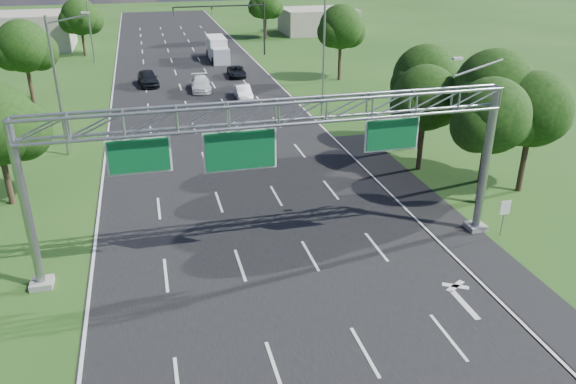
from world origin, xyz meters
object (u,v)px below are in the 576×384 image
object	(u,v)px
box_truck	(218,49)
regulatory_sign	(505,211)
traffic_signal	(238,17)
sign_gantry	(279,125)

from	to	relation	value
box_truck	regulatory_sign	bearing A→B (deg)	-80.76
traffic_signal	box_truck	world-z (taller)	traffic_signal
regulatory_sign	box_truck	distance (m)	52.65
regulatory_sign	traffic_signal	distance (m)	54.37
traffic_signal	box_truck	bearing A→B (deg)	-148.12
sign_gantry	regulatory_sign	bearing A→B (deg)	-4.83
sign_gantry	box_truck	bearing A→B (deg)	85.61
regulatory_sign	box_truck	world-z (taller)	box_truck
sign_gantry	regulatory_sign	size ratio (longest dim) A/B	11.19
sign_gantry	traffic_signal	distance (m)	53.51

